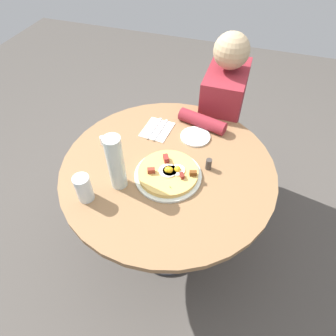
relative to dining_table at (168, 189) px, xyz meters
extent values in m
plane|color=#4C4742|center=(0.00, 0.00, -0.56)|extent=(6.00, 6.00, 0.00)
cylinder|color=olive|center=(0.00, 0.00, 0.16)|extent=(1.01, 1.01, 0.03)
cylinder|color=#333338|center=(0.00, 0.00, -0.21)|extent=(0.12, 0.12, 0.71)
cylinder|color=#333338|center=(0.00, 0.00, -0.55)|extent=(0.45, 0.45, 0.02)
cube|color=#2D2D33|center=(-0.61, 0.15, -0.34)|extent=(0.32, 0.28, 0.45)
cube|color=maroon|center=(-0.61, 0.15, 0.13)|extent=(0.38, 0.22, 0.48)
sphere|color=tan|center=(-0.61, 0.15, 0.48)|extent=(0.19, 0.19, 0.19)
cylinder|color=maroon|center=(-0.34, 0.08, 0.21)|extent=(0.13, 0.27, 0.07)
cylinder|color=silver|center=(0.06, 0.02, 0.18)|extent=(0.31, 0.31, 0.01)
cylinder|color=#DFB45A|center=(0.06, 0.02, 0.20)|extent=(0.27, 0.27, 0.02)
cylinder|color=white|center=(0.04, 0.06, 0.21)|extent=(0.07, 0.07, 0.01)
sphere|color=yellow|center=(0.04, 0.06, 0.22)|extent=(0.03, 0.03, 0.03)
cylinder|color=white|center=(0.06, 0.02, 0.21)|extent=(0.08, 0.08, 0.01)
sphere|color=yellow|center=(0.06, 0.02, 0.22)|extent=(0.03, 0.03, 0.03)
cylinder|color=white|center=(0.06, 0.03, 0.21)|extent=(0.06, 0.06, 0.01)
sphere|color=yellow|center=(0.06, 0.03, 0.22)|extent=(0.03, 0.03, 0.03)
cube|color=brown|center=(0.05, 0.13, 0.22)|extent=(0.03, 0.04, 0.02)
cube|color=maroon|center=(0.00, -0.01, 0.22)|extent=(0.04, 0.04, 0.03)
cube|color=maroon|center=(0.07, 0.09, 0.22)|extent=(0.03, 0.03, 0.02)
cube|color=maroon|center=(0.09, -0.05, 0.22)|extent=(0.03, 0.04, 0.02)
cube|color=#387F2D|center=(0.15, 0.06, 0.21)|extent=(0.01, 0.01, 0.00)
cube|color=#387F2D|center=(0.03, 0.01, 0.21)|extent=(0.01, 0.01, 0.00)
cube|color=#387F2D|center=(0.07, 0.05, 0.21)|extent=(0.00, 0.01, 0.00)
cylinder|color=white|center=(-0.24, 0.07, 0.18)|extent=(0.15, 0.15, 0.01)
cube|color=white|center=(-0.23, -0.14, 0.18)|extent=(0.18, 0.15, 0.00)
cube|color=silver|center=(-0.23, -0.12, 0.18)|extent=(0.18, 0.03, 0.00)
cube|color=silver|center=(-0.23, -0.15, 0.18)|extent=(0.18, 0.03, 0.00)
cylinder|color=silver|center=(0.28, -0.27, 0.24)|extent=(0.07, 0.07, 0.13)
cylinder|color=silver|center=(0.17, -0.17, 0.31)|extent=(0.07, 0.07, 0.27)
cylinder|color=white|center=(-0.04, -0.36, 0.20)|extent=(0.03, 0.03, 0.05)
cylinder|color=#3F3833|center=(-0.04, 0.18, 0.20)|extent=(0.03, 0.03, 0.06)
camera|label=1|loc=(0.88, 0.29, 1.18)|focal=31.04mm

